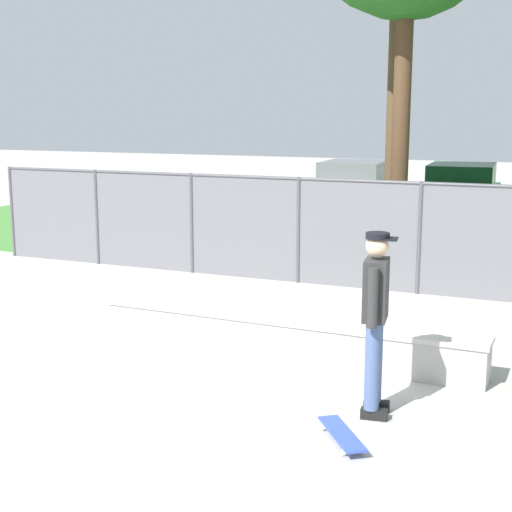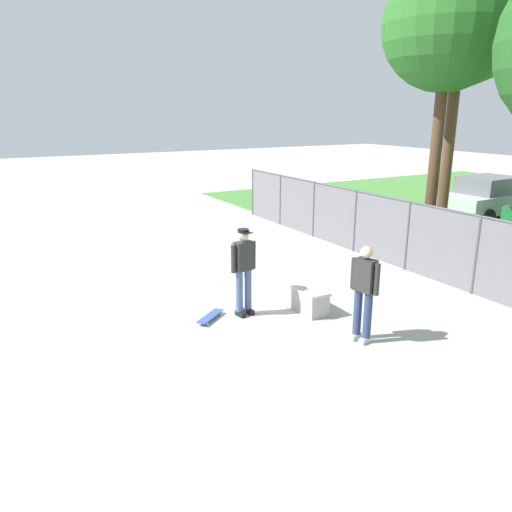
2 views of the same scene
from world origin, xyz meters
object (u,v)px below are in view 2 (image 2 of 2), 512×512
object	(u,v)px
tree_near_left	(462,15)
bystander	(364,289)
skateboarder	(244,268)
skateboard	(210,316)
car_silver	(488,197)
concrete_ledge	(264,274)
tree_near_right	(448,26)

from	to	relation	value
tree_near_left	bystander	xyz separation A→B (m)	(3.77, -6.35, -5.60)
skateboarder	bystander	size ratio (longest dim) A/B	1.01
skateboard	car_silver	xyz separation A→B (m)	(-3.74, 13.65, 0.77)
concrete_ledge	car_silver	distance (m)	11.85
concrete_ledge	skateboard	xyz separation A→B (m)	(1.35, -2.06, -0.19)
skateboarder	tree_near_left	bearing A→B (deg)	101.89
concrete_ledge	car_silver	bearing A→B (deg)	101.61
concrete_ledge	tree_near_right	distance (m)	8.10
skateboard	concrete_ledge	bearing A→B (deg)	123.38
skateboard	bystander	distance (m)	3.19
car_silver	bystander	distance (m)	13.06
skateboarder	car_silver	bearing A→B (deg)	106.53
tree_near_left	bystander	size ratio (longest dim) A/B	4.70
concrete_ledge	skateboard	size ratio (longest dim) A/B	6.46
tree_near_right	skateboard	bearing A→B (deg)	-80.97
tree_near_left	bystander	world-z (taller)	tree_near_left
skateboarder	car_silver	world-z (taller)	skateboarder
skateboard	car_silver	world-z (taller)	car_silver
concrete_ledge	skateboarder	distance (m)	2.12
car_silver	bystander	bearing A→B (deg)	-62.70
skateboarder	tree_near_left	world-z (taller)	tree_near_left
concrete_ledge	car_silver	xyz separation A→B (m)	(-2.38, 11.60, 0.58)
skateboard	tree_near_right	distance (m)	9.79
skateboarder	tree_near_right	world-z (taller)	tree_near_right
concrete_ledge	skateboard	distance (m)	2.47
car_silver	bystander	size ratio (longest dim) A/B	2.36
skateboarder	tree_near_left	size ratio (longest dim) A/B	0.22
skateboarder	tree_near_right	xyz separation A→B (m)	(-1.29, 6.79, 5.20)
bystander	car_silver	bearing A→B (deg)	117.30
concrete_ledge	tree_near_right	world-z (taller)	tree_near_right
skateboarder	skateboard	xyz separation A→B (m)	(-0.10, -0.73, -0.96)
skateboard	tree_near_right	xyz separation A→B (m)	(-1.19, 7.52, 6.16)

